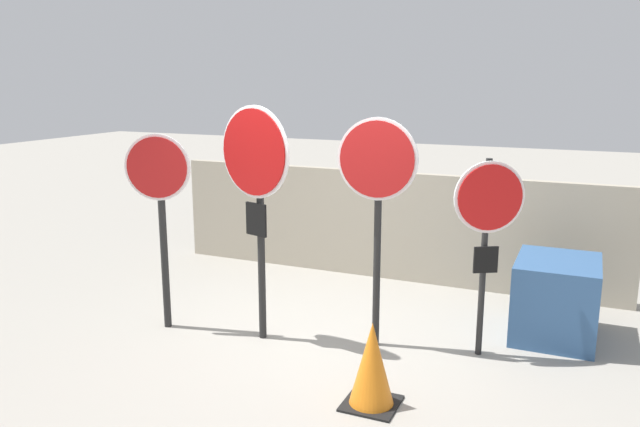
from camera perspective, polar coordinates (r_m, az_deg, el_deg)
ground_plane at (r=6.61m, az=-0.21°, el=-11.55°), size 40.00×40.00×0.00m
fence_back at (r=8.45m, az=6.13°, el=-1.08°), size 6.17×0.12×1.46m
stop_sign_0 at (r=6.72m, az=-14.46°, el=1.69°), size 0.66×0.25×2.12m
stop_sign_1 at (r=6.20m, az=-5.88°, el=3.45°), size 0.88×0.30×2.42m
stop_sign_2 at (r=6.02m, az=5.24°, el=2.75°), size 0.80×0.14×2.31m
stop_sign_3 at (r=6.03m, az=15.11°, el=-0.25°), size 0.60×0.36×1.94m
traffic_cone_0 at (r=5.30m, az=4.77°, el=-13.60°), size 0.45×0.45×0.73m
storage_crate at (r=7.01m, az=20.75°, el=-7.28°), size 0.82×1.00×0.84m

